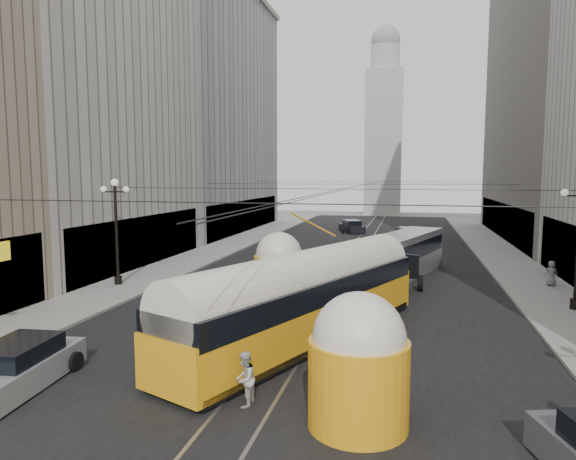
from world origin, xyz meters
The scene contains 18 objects.
road centered at (0.00, 32.50, 0.00)m, with size 20.00×85.00×0.02m, color black.
sidewalk_left centered at (-12.00, 36.00, 0.07)m, with size 4.00×72.00×0.15m, color gray.
sidewalk_right centered at (12.00, 36.00, 0.07)m, with size 4.00×72.00×0.15m, color gray.
rail_left centered at (-0.75, 32.50, 0.00)m, with size 0.12×85.00×0.04m, color gray.
rail_right centered at (0.75, 32.50, 0.00)m, with size 0.12×85.00×0.04m, color gray.
building_left_mid centered at (-20.00, 24.00, 17.31)m, with size 12.60×20.60×34.60m.
building_left_far centered at (-19.99, 48.00, 14.31)m, with size 12.60×28.60×28.60m.
building_right_far centered at (20.00, 48.00, 16.31)m, with size 12.60×32.60×32.60m.
distant_tower centered at (0.00, 80.00, 14.97)m, with size 6.00×6.00×31.36m.
lamppost_left_mid centered at (-12.60, 18.00, 3.74)m, with size 1.86×0.44×6.37m.
catenary centered at (0.12, 31.49, 5.88)m, with size 25.00×72.00×0.23m.
streetcar centered at (0.50, 10.51, 1.83)m, with size 8.30×15.96×3.75m.
city_bus centered at (4.07, 24.72, 1.57)m, with size 5.76×11.69×2.86m.
sedan_silver centered at (-7.50, 3.97, 0.68)m, with size 2.40×4.90×1.50m.
sedan_white_far centered at (4.00, 44.73, 0.60)m, with size 1.97×4.28×1.32m.
sedan_dark_far centered at (-2.03, 50.65, 0.65)m, with size 3.58×4.92×1.44m.
pedestrian_crossing_b centered at (-0.06, 4.37, 0.82)m, with size 0.80×0.62×1.64m, color beige.
pedestrian_sidewalk_right centered at (12.86, 23.51, 0.91)m, with size 0.74×0.45×1.51m, color slate.
Camera 1 is at (4.51, -9.41, 6.79)m, focal length 32.00 mm.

